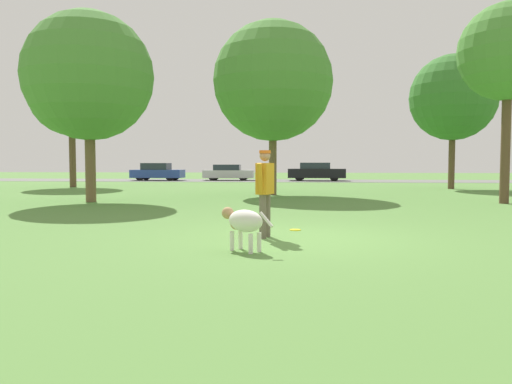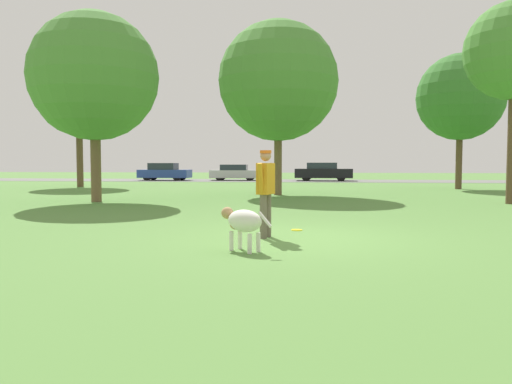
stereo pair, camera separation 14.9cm
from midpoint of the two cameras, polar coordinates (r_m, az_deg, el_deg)
name	(u,v)px [view 1 (the left image)]	position (r m, az deg, el deg)	size (l,w,h in m)	color
ground_plane	(294,238)	(9.39, 3.94, -5.24)	(120.00, 120.00, 0.00)	#56843D
far_road_strip	(301,181)	(38.45, 5.11, 1.29)	(120.00, 6.00, 0.01)	slate
person	(265,186)	(9.30, 0.57, 0.66)	(0.33, 0.66, 1.64)	#665B4C
dog	(244,222)	(7.92, -1.97, -3.41)	(0.93, 0.74, 0.68)	silver
frisbee	(295,230)	(10.41, 4.07, -4.34)	(0.24, 0.24, 0.02)	yellow
tree_far_right	(453,98)	(28.73, 21.46, 10.00)	(4.52, 4.52, 7.10)	brown
tree_near_right	(508,52)	(19.42, 26.68, 14.07)	(3.30, 3.30, 6.81)	brown
tree_far_left	(71,94)	(30.86, -20.50, 10.42)	(4.73, 4.73, 7.68)	brown
tree_near_left	(89,76)	(19.00, -18.80, 12.41)	(4.54, 4.54, 6.73)	brown
tree_mid_center	(273,81)	(21.89, 1.74, 12.52)	(5.13, 5.13, 7.46)	brown
parked_car_blue	(157,172)	(39.79, -11.32, 2.26)	(4.02, 1.78, 1.37)	#284293
parked_car_silver	(228,173)	(39.21, -3.28, 2.23)	(3.98, 1.88, 1.25)	#B7B7BC
parked_car_black	(317,172)	(38.58, 6.83, 2.32)	(4.43, 2.05, 1.40)	black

